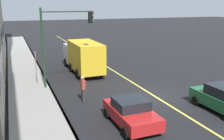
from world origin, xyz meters
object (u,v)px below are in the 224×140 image
Objects in this scene: car_green at (223,99)px; traffic_light_mast at (62,34)px; truck_yellow at (83,56)px; street_sign_post at (36,65)px; pedestrian_with_backpack at (83,87)px; car_red at (131,112)px.

car_green is 0.67× the size of traffic_light_mast.
traffic_light_mast reaches higher than truck_yellow.
truck_yellow is at bearing -59.98° from street_sign_post.
car_green is 12.15m from traffic_light_mast.
pedestrian_with_backpack is (-7.61, 2.12, -0.57)m from truck_yellow.
pedestrian_with_backpack reaches higher than car_red.
street_sign_post reaches higher than pedestrian_with_backpack.
truck_yellow reaches higher than car_green.
traffic_light_mast is 3.50m from street_sign_post.
car_green is 0.57× the size of truck_yellow.
truck_yellow is 5.38m from street_sign_post.
car_green reaches higher than car_red.
truck_yellow reaches higher than pedestrian_with_backpack.
street_sign_post is (9.73, 10.04, 0.85)m from car_green.
street_sign_post is (4.92, 2.53, 0.61)m from pedestrian_with_backpack.
pedestrian_with_backpack is at bearing 164.40° from truck_yellow.
car_red is 10.14m from street_sign_post.
traffic_light_mast is at bearing -123.19° from street_sign_post.
truck_yellow is 1.19× the size of traffic_light_mast.
street_sign_post is (9.27, 4.00, 0.93)m from car_red.
pedestrian_with_backpack reaches higher than car_green.
traffic_light_mast is at bearing 43.69° from car_green.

